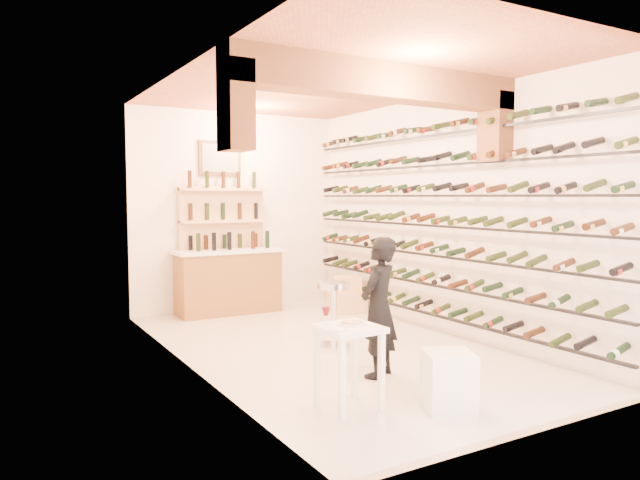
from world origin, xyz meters
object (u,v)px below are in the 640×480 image
Objects in this scene: crate_lower at (347,302)px; tasting_table at (348,341)px; back_counter at (229,280)px; wine_rack at (431,219)px; person at (379,307)px; white_stool at (449,381)px; chrome_barstool at (334,310)px.

tasting_table is at bearing -122.67° from crate_lower.
back_counter is at bearing 152.50° from crate_lower.
tasting_table is at bearing -143.85° from wine_rack.
wine_rack is 10.26× the size of crate_lower.
back_counter is 3.85m from person.
white_stool is at bearing -111.16° from crate_lower.
white_stool is at bearing -88.89° from back_counter.
chrome_barstool is (0.21, 1.23, -0.25)m from person.
wine_rack is 3.13m from white_stool.
wine_rack is 2.24m from person.
tasting_table is at bearing -117.91° from chrome_barstool.
tasting_table is at bearing -98.13° from back_counter.
person is 2.58× the size of crate_lower.
white_stool is 0.91× the size of crate_lower.
person is 1.27m from chrome_barstool.
wine_rack reaches higher than crate_lower.
crate_lower is (1.54, 2.98, -0.55)m from person.
back_counter is 3.06× the size of crate_lower.
crate_lower is (1.33, 1.75, -0.30)m from chrome_barstool.
crate_lower is at bearing 95.40° from wine_rack.
chrome_barstool is 1.44× the size of crate_lower.
white_stool reaches higher than crate_lower.
white_stool is 0.35× the size of person.
tasting_table is at bearing 9.90° from person.
wine_rack reaches higher than back_counter.
person is (-1.71, -1.20, -0.83)m from wine_rack.
crate_lower is at bearing -146.02° from person.
wine_rack is at bearing -55.34° from back_counter.
tasting_table is 0.93m from white_stool.
tasting_table is 0.62× the size of person.
person reaches higher than tasting_table.
wine_rack is 11.29× the size of white_stool.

